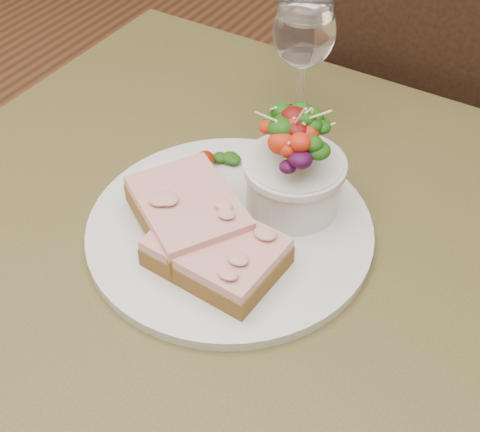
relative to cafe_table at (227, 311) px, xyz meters
The scene contains 9 objects.
cafe_table is the anchor object (origin of this frame).
chair_far 0.72m from the cafe_table, 88.00° to the left, with size 0.45×0.45×0.90m.
dinner_plate 0.11m from the cafe_table, 113.47° to the left, with size 0.31×0.31×0.01m, color silver.
sandwich_front 0.13m from the cafe_table, 75.68° to the right, with size 0.13×0.10×0.03m.
sandwich_back 0.15m from the cafe_table, behind, with size 0.16×0.15×0.03m.
ramekin 0.16m from the cafe_table, 169.55° to the left, with size 0.07×0.07×0.04m.
salad_bowl 0.20m from the cafe_table, 71.38° to the left, with size 0.10×0.10×0.13m.
garnish 0.18m from the cafe_table, 127.67° to the left, with size 0.05×0.04×0.02m.
wine_glass 0.34m from the cafe_table, 100.26° to the left, with size 0.08×0.08×0.18m.
Camera 1 is at (0.26, -0.40, 1.26)m, focal length 50.00 mm.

